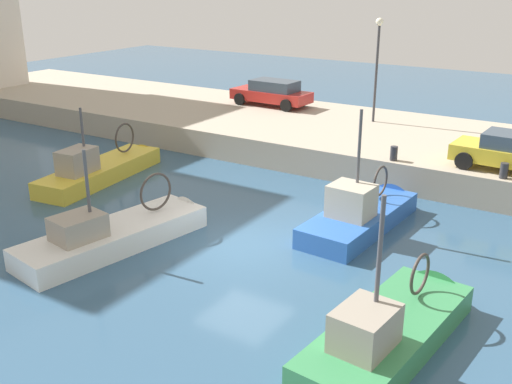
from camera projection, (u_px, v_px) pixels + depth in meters
water_surface at (244, 246)px, 18.74m from camera, size 80.00×80.00×0.00m
quay_wall at (383, 144)px, 27.66m from camera, size 9.00×56.00×1.20m
fishing_boat_blue at (364, 221)px, 20.25m from camera, size 6.17×2.35×4.88m
fishing_boat_yellow at (106, 175)px, 24.93m from camera, size 7.06×2.39×3.88m
fishing_boat_green at (394, 337)px, 13.85m from camera, size 6.44×2.54×4.73m
fishing_boat_white at (124, 240)px, 18.88m from camera, size 7.08×2.93×4.09m
parked_car_red at (272, 93)px, 32.45m from camera, size 1.99×4.40×1.38m
parked_car_yellow at (511, 152)px, 21.76m from camera, size 2.04×3.98×1.36m
mooring_bollard_south at (504, 171)px, 21.05m from camera, size 0.28×0.28×0.55m
mooring_bollard_mid at (394, 153)px, 23.06m from camera, size 0.28×0.28×0.55m
quay_streetlamp at (378, 53)px, 28.10m from camera, size 0.36×0.36×4.83m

